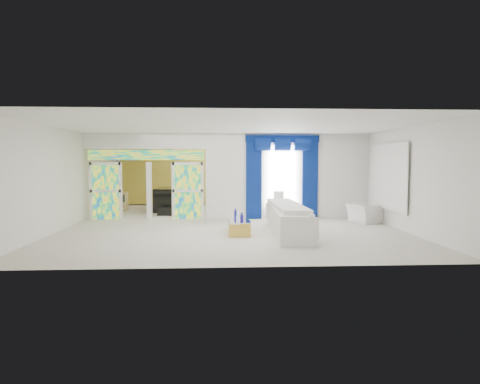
{
  "coord_description": "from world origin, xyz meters",
  "views": [
    {
      "loc": [
        -0.39,
        -13.89,
        2.0
      ],
      "look_at": [
        0.3,
        -1.2,
        1.1
      ],
      "focal_mm": 31.56,
      "sensor_mm": 36.0,
      "label": 1
    }
  ],
  "objects": [
    {
      "name": "wall_mirror",
      "position": [
        4.94,
        -1.0,
        1.55
      ],
      "size": [
        0.04,
        2.7,
        1.9
      ],
      "primitive_type": "cube",
      "color": "white",
      "rests_on": "ground"
    },
    {
      "name": "blue_drape_right",
      "position": [
        2.9,
        0.87,
        1.4
      ],
      "size": [
        0.55,
        0.1,
        2.8
      ],
      "primitive_type": "cube",
      "color": "#030947",
      "rests_on": "ground"
    },
    {
      "name": "tv_console",
      "position": [
        -4.36,
        3.56,
        0.39
      ],
      "size": [
        0.56,
        0.51,
        0.77
      ],
      "primitive_type": "cube",
      "rotation": [
        0.0,
        0.0,
        -0.06
      ],
      "color": "#A47952",
      "rests_on": "ground"
    },
    {
      "name": "armchair",
      "position": [
        4.47,
        -0.28,
        0.31
      ],
      "size": [
        1.12,
        1.19,
        0.63
      ],
      "primitive_type": "imported",
      "rotation": [
        0.0,
        0.0,
        1.93
      ],
      "color": "silver",
      "rests_on": "ground"
    },
    {
      "name": "white_sofa",
      "position": [
        1.58,
        -2.32,
        0.37
      ],
      "size": [
        1.0,
        3.87,
        0.73
      ],
      "primitive_type": "cube",
      "rotation": [
        0.0,
        0.0,
        -0.05
      ],
      "color": "silver",
      "rests_on": "ground"
    },
    {
      "name": "dividing_header",
      "position": [
        -2.85,
        1.0,
        2.73
      ],
      "size": [
        4.3,
        0.18,
        0.55
      ],
      "primitive_type": "cube",
      "color": "white",
      "rests_on": "dividing_wall"
    },
    {
      "name": "grand_piano",
      "position": [
        -2.18,
        3.63,
        0.47
      ],
      "size": [
        1.48,
        1.91,
        0.94
      ],
      "primitive_type": "cube",
      "rotation": [
        0.0,
        0.0,
        -0.03
      ],
      "color": "black",
      "rests_on": "ground"
    },
    {
      "name": "coffee_table",
      "position": [
        0.23,
        -2.02,
        0.19
      ],
      "size": [
        0.64,
        1.7,
        0.37
      ],
      "primitive_type": "cube",
      "rotation": [
        0.0,
        0.0,
        -0.05
      ],
      "color": "gold",
      "rests_on": "ground"
    },
    {
      "name": "decanters",
      "position": [
        0.22,
        -2.1,
        0.46
      ],
      "size": [
        0.23,
        1.3,
        0.21
      ],
      "color": "navy",
      "rests_on": "coffee_table"
    },
    {
      "name": "dividing_wall",
      "position": [
        2.15,
        1.0,
        1.5
      ],
      "size": [
        5.7,
        0.18,
        3.0
      ],
      "primitive_type": "cube",
      "color": "white",
      "rests_on": "ground"
    },
    {
      "name": "chandelier",
      "position": [
        -2.3,
        3.4,
        2.65
      ],
      "size": [
        0.6,
        0.6,
        0.6
      ],
      "primitive_type": "sphere",
      "color": "gold",
      "rests_on": "ceiling"
    },
    {
      "name": "stained_panel_right",
      "position": [
        -1.42,
        1.0,
        1.0
      ],
      "size": [
        0.95,
        0.04,
        2.0
      ],
      "primitive_type": "cube",
      "color": "#994C3F",
      "rests_on": "ground"
    },
    {
      "name": "table_lamp",
      "position": [
        1.77,
        0.78,
        0.69
      ],
      "size": [
        0.36,
        0.36,
        0.58
      ],
      "primitive_type": "cylinder",
      "color": "white",
      "rests_on": "console_table"
    },
    {
      "name": "stained_transom",
      "position": [
        -2.85,
        1.0,
        2.25
      ],
      "size": [
        4.0,
        0.05,
        0.35
      ],
      "primitive_type": "cube",
      "color": "#994C3F",
      "rests_on": "dividing_header"
    },
    {
      "name": "stained_panel_left",
      "position": [
        -4.28,
        1.0,
        1.0
      ],
      "size": [
        0.95,
        0.04,
        2.0
      ],
      "primitive_type": "cube",
      "color": "#994C3F",
      "rests_on": "ground"
    },
    {
      "name": "piano_bench",
      "position": [
        -2.18,
        2.03,
        0.15
      ],
      "size": [
        0.91,
        0.38,
        0.3
      ],
      "primitive_type": "cube",
      "rotation": [
        0.0,
        0.0,
        -0.03
      ],
      "color": "black",
      "rests_on": "ground"
    },
    {
      "name": "window_pane",
      "position": [
        1.9,
        0.9,
        1.45
      ],
      "size": [
        1.0,
        0.02,
        2.3
      ],
      "primitive_type": "cube",
      "color": "white",
      "rests_on": "dividing_wall"
    },
    {
      "name": "blue_drape_left",
      "position": [
        0.9,
        0.87,
        1.4
      ],
      "size": [
        0.55,
        0.1,
        2.8
      ],
      "primitive_type": "cube",
      "color": "#030947",
      "rests_on": "ground"
    },
    {
      "name": "gold_curtains",
      "position": [
        0.0,
        5.9,
        1.5
      ],
      "size": [
        9.7,
        0.12,
        2.9
      ],
      "primitive_type": "cube",
      "color": "#B58E2B",
      "rests_on": "ground"
    },
    {
      "name": "floor",
      "position": [
        0.0,
        0.0,
        0.0
      ],
      "size": [
        12.0,
        12.0,
        0.0
      ],
      "primitive_type": "plane",
      "color": "#B7AF9E",
      "rests_on": "ground"
    },
    {
      "name": "blue_pelmet",
      "position": [
        1.9,
        0.87,
        2.82
      ],
      "size": [
        2.6,
        0.12,
        0.25
      ],
      "primitive_type": "cube",
      "color": "#030947",
      "rests_on": "dividing_wall"
    },
    {
      "name": "console_table",
      "position": [
        2.07,
        0.78,
        0.2
      ],
      "size": [
        1.24,
        0.49,
        0.4
      ],
      "primitive_type": "cube",
      "rotation": [
        0.0,
        0.0,
        0.09
      ],
      "color": "white",
      "rests_on": "ground"
    }
  ]
}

